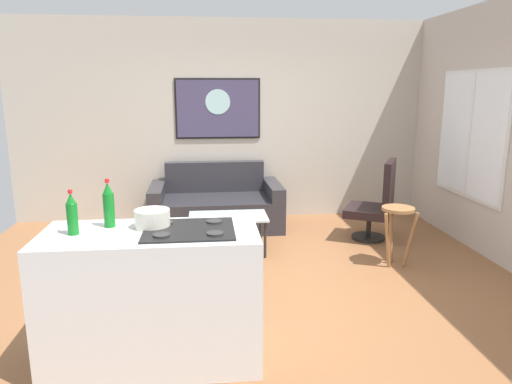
{
  "coord_description": "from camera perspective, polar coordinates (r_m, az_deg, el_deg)",
  "views": [
    {
      "loc": [
        -0.5,
        -4.34,
        1.87
      ],
      "look_at": [
        0.05,
        0.9,
        0.7
      ],
      "focal_mm": 33.12,
      "sensor_mm": 36.0,
      "label": 1
    }
  ],
  "objects": [
    {
      "name": "back_wall",
      "position": [
        6.8,
        -1.81,
        8.55
      ],
      "size": [
        6.4,
        0.05,
        2.8
      ],
      "primitive_type": "cube",
      "color": "#BDB4A5",
      "rests_on": "ground"
    },
    {
      "name": "mixing_bowl",
      "position": [
        3.3,
        -12.41,
        -3.18
      ],
      "size": [
        0.24,
        0.24,
        0.12
      ],
      "color": "silver",
      "rests_on": "kitchen_counter"
    },
    {
      "name": "couch",
      "position": [
        6.45,
        -4.83,
        -1.81
      ],
      "size": [
        1.76,
        0.97,
        0.85
      ],
      "color": "#2B2A2F",
      "rests_on": "ground"
    },
    {
      "name": "soda_bottle_2",
      "position": [
        3.36,
        -17.36,
        -1.55
      ],
      "size": [
        0.07,
        0.07,
        0.33
      ],
      "color": "#137520",
      "rests_on": "kitchen_counter"
    },
    {
      "name": "window",
      "position": [
        6.11,
        24.53,
        6.29
      ],
      "size": [
        0.03,
        1.42,
        1.5
      ],
      "color": "silver"
    },
    {
      "name": "soda_bottle",
      "position": [
        3.27,
        -21.33,
        -2.54
      ],
      "size": [
        0.07,
        0.07,
        0.3
      ],
      "color": "#137520",
      "rests_on": "kitchen_counter"
    },
    {
      "name": "bar_stool",
      "position": [
        5.2,
        16.72,
        -3.23
      ],
      "size": [
        0.39,
        0.38,
        0.64
      ],
      "color": "#996A3E",
      "rests_on": "ground"
    },
    {
      "name": "armchair",
      "position": [
        6.02,
        14.43,
        -1.36
      ],
      "size": [
        0.77,
        0.78,
        1.01
      ],
      "color": "black",
      "rests_on": "ground"
    },
    {
      "name": "right_wall",
      "position": [
        5.62,
        28.02,
        6.27
      ],
      "size": [
        0.05,
        6.4,
        2.8
      ],
      "primitive_type": "cube",
      "color": "beige",
      "rests_on": "ground"
    },
    {
      "name": "ground",
      "position": [
        4.76,
        0.53,
        -10.87
      ],
      "size": [
        6.4,
        6.4,
        0.04
      ],
      "primitive_type": "cube",
      "color": "#8F5C38"
    },
    {
      "name": "wall_painting",
      "position": [
        6.73,
        -4.63,
        10.02
      ],
      "size": [
        1.19,
        0.03,
        0.84
      ],
      "color": "black"
    },
    {
      "name": "coffee_table",
      "position": [
        5.41,
        -3.39,
        -3.3
      ],
      "size": [
        0.89,
        0.52,
        0.44
      ],
      "color": "silver",
      "rests_on": "ground"
    },
    {
      "name": "kitchen_counter",
      "position": [
        3.38,
        -12.29,
        -12.24
      ],
      "size": [
        1.44,
        0.67,
        0.96
      ],
      "color": "silver",
      "rests_on": "ground"
    }
  ]
}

